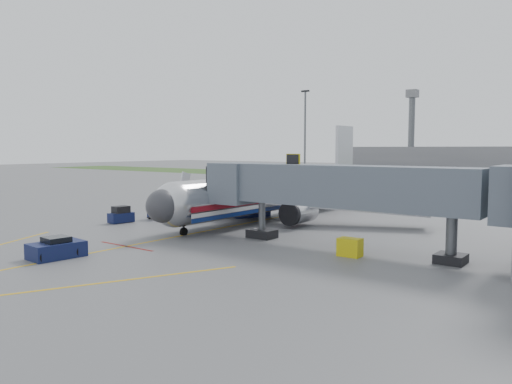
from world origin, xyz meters
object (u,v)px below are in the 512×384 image
Objects in this scene: pushback_tug at (57,249)px; baggage_tug at (121,215)px; airliner at (274,193)px; belt_loader at (251,211)px; ramp_worker at (237,207)px.

baggage_tug is (-9.50, 12.61, 0.13)m from pushback_tug.
baggage_tug reaches higher than pushback_tug.
airliner reaches higher than belt_loader.
belt_loader is at bearing -163.23° from airliner.
ramp_worker reaches higher than baggage_tug.
pushback_tug is at bearing -91.26° from airliner.
airliner reaches higher than pushback_tug.
baggage_tug is 12.57m from ramp_worker.
pushback_tug is 1.45× the size of baggage_tug.
baggage_tug is 0.49× the size of belt_loader.
airliner is at bearing -7.81° from ramp_worker.
ramp_worker reaches higher than pushback_tug.
airliner is 20.49× the size of ramp_worker.
belt_loader is (7.56, 11.20, -0.14)m from baggage_tug.
pushback_tug is (-0.54, -24.56, -2.05)m from airliner.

